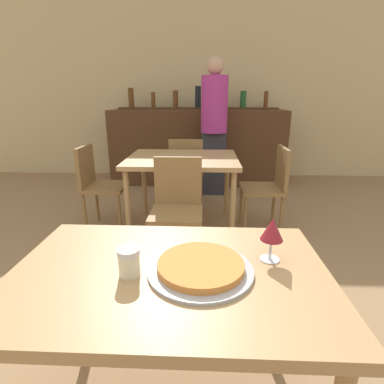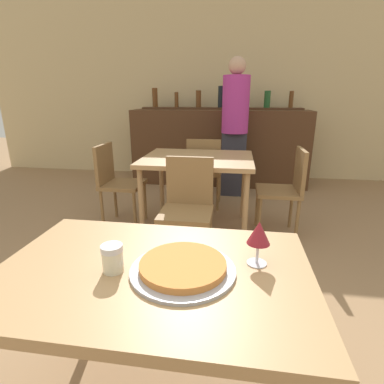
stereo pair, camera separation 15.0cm
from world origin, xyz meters
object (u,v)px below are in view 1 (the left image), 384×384
at_px(chair_far_side_right, 270,183).
at_px(cheese_shaker, 129,262).
at_px(chair_far_side_front, 177,203).
at_px(chair_far_side_left, 98,181).
at_px(pizza_tray, 201,267).
at_px(chair_far_side_back, 186,168).
at_px(wine_glass, 272,231).
at_px(person_standing, 214,123).

distance_m(chair_far_side_right, cheese_shaker, 2.18).
height_order(chair_far_side_front, chair_far_side_left, same).
bearing_deg(pizza_tray, chair_far_side_right, 71.70).
height_order(chair_far_side_right, pizza_tray, chair_far_side_right).
xyz_separation_m(chair_far_side_front, cheese_shaker, (-0.03, -1.37, 0.29)).
height_order(chair_far_side_right, cheese_shaker, chair_far_side_right).
xyz_separation_m(chair_far_side_front, chair_far_side_right, (0.85, 0.61, 0.00)).
relative_size(chair_far_side_back, cheese_shaker, 8.84).
relative_size(chair_far_side_left, wine_glass, 5.30).
bearing_deg(chair_far_side_right, chair_far_side_left, -90.00).
distance_m(chair_far_side_back, chair_far_side_left, 1.04).
distance_m(cheese_shaker, person_standing, 3.18).
height_order(pizza_tray, wine_glass, wine_glass).
bearing_deg(person_standing, chair_far_side_right, -66.30).
height_order(cheese_shaker, wine_glass, wine_glass).
xyz_separation_m(chair_far_side_front, wine_glass, (0.45, -1.25, 0.36)).
bearing_deg(chair_far_side_front, chair_far_side_right, 35.60).
bearing_deg(wine_glass, chair_far_side_front, 109.82).
relative_size(chair_far_side_right, wine_glass, 5.30).
xyz_separation_m(chair_far_side_left, chair_far_side_right, (1.69, 0.00, 0.00)).
height_order(chair_far_side_left, chair_far_side_right, same).
bearing_deg(chair_far_side_left, chair_far_side_right, -90.00).
bearing_deg(chair_far_side_back, person_standing, -119.61).
bearing_deg(chair_far_side_front, chair_far_side_left, 144.40).
distance_m(chair_far_side_front, chair_far_side_right, 1.04).
bearing_deg(chair_far_side_front, wine_glass, -70.18).
height_order(chair_far_side_back, chair_far_side_left, same).
bearing_deg(wine_glass, person_standing, 92.32).
bearing_deg(person_standing, wine_glass, -87.68).
height_order(pizza_tray, cheese_shaker, cheese_shaker).
xyz_separation_m(chair_far_side_right, cheese_shaker, (-0.87, -1.97, 0.29)).
height_order(chair_far_side_front, chair_far_side_back, same).
distance_m(chair_far_side_front, chair_far_side_back, 1.21).
height_order(chair_far_side_left, pizza_tray, chair_far_side_left).
distance_m(chair_far_side_left, chair_far_side_right, 1.69).
bearing_deg(cheese_shaker, chair_far_side_left, 112.54).
distance_m(chair_far_side_back, chair_far_side_right, 1.04).
height_order(chair_far_side_back, cheese_shaker, chair_far_side_back).
distance_m(chair_far_side_back, pizza_tray, 2.57).
relative_size(chair_far_side_front, person_standing, 0.48).
relative_size(pizza_tray, wine_glass, 2.22).
bearing_deg(chair_far_side_left, pizza_tray, -151.62).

